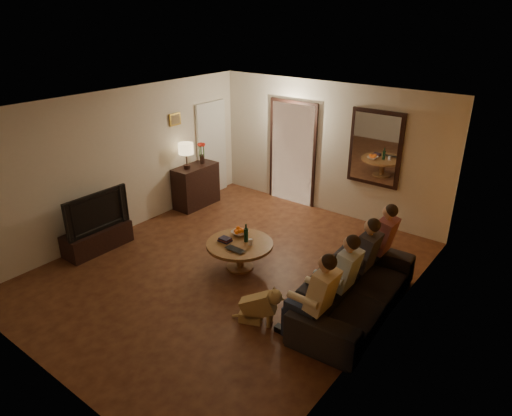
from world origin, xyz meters
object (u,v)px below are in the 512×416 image
Objects in this scene: person_d at (379,246)px; laptop at (233,251)px; dresser at (196,186)px; table_lamp at (186,156)px; person_c at (361,262)px; tv at (93,211)px; bowl at (240,233)px; wine_bottle at (246,233)px; sofa at (356,290)px; tv_stand at (98,239)px; person_a at (317,303)px; dog at (258,305)px; coffee_table at (240,255)px; person_b at (341,281)px.

laptop is (-1.79, -1.26, -0.14)m from person_d.
dresser is at bearing 174.14° from person_d.
table_lamp is 4.34m from person_c.
tv is 4.54× the size of bowl.
bowl is 0.29m from wine_bottle.
tv is at bearing 100.32° from sofa.
tv_stand is at bearing -154.99° from wine_bottle.
laptop is at bearing 16.79° from tv_stand.
dresser is at bearing 0.00° from tv.
person_d is (4.23, 1.99, -0.13)m from tv.
laptop is (-1.79, 0.54, -0.14)m from person_a.
person_d is at bearing 37.69° from laptop.
sofa is 4.20× the size of dog.
sofa is at bearing 83.66° from person_a.
sofa is 1.99m from coffee_table.
table_lamp is 0.45× the size of person_d.
coffee_table is (-1.89, 0.22, -0.38)m from person_b.
wine_bottle is at bearing -24.47° from table_lamp.
dresser is 4.26m from person_d.
tv_stand is 3.54× the size of laptop.
person_d is 2.19m from laptop.
sofa is (4.33, 1.09, 0.15)m from tv_stand.
bowl is at bearing 29.75° from tv_stand.
tv is 4.49m from sofa.
laptop is (-1.89, -0.36, 0.12)m from sofa.
dog is 1.19m from laptop.
tv is at bearing -169.37° from person_b.
person_a is 1.80m from person_d.
sofa reaches higher than bowl.
dog is at bearing -172.31° from person_a.
person_a is at bearing -26.81° from bowl.
person_d is at bearing 25.51° from wine_bottle.
table_lamp is 1.74× the size of wine_bottle.
person_d reaches higher than wine_bottle.
sofa is 1.95m from wine_bottle.
person_c is at bearing 14.58° from sofa.
person_a is 1.20m from person_c.
tv_stand is at bearing 0.00° from tv.
person_b and person_d have the same top height.
wine_bottle reaches higher than tv_stand.
table_lamp is 1.64× the size of laptop.
dresser is 2.47m from bowl.
person_a is at bearing -90.00° from person_b.
person_d is 1.13× the size of coffee_table.
dresser is 3.79× the size of bowl.
tv_stand is 4.70m from person_d.
tv reaches higher than sofa.
dog is (-0.91, -1.01, -0.06)m from sofa.
sofa is 1.96× the size of person_d.
tv_stand is 4.49× the size of bowl.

